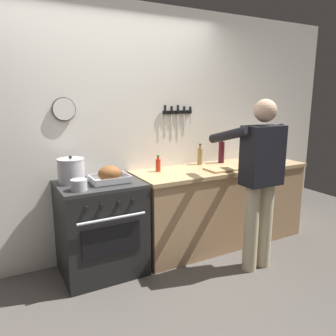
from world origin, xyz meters
TOP-DOWN VIEW (x-y plane):
  - ground_plane at (0.00, 0.00)m, footprint 8.00×8.00m
  - wall_back at (-0.00, 1.35)m, footprint 6.00×0.13m
  - counter_block at (1.21, 0.99)m, footprint 2.03×0.65m
  - stove at (-0.22, 0.99)m, footprint 0.76×0.67m
  - person_cook at (1.15, 0.34)m, footprint 0.51×0.63m
  - roasting_pan at (-0.13, 0.93)m, footprint 0.35×0.26m
  - stock_pot at (-0.44, 1.10)m, footprint 0.24×0.24m
  - saucepan at (-0.45, 0.81)m, footprint 0.14×0.14m
  - cutting_board at (1.12, 0.86)m, footprint 0.36×0.24m
  - bottle_hot_sauce at (0.47, 1.13)m, footprint 0.05×0.05m
  - bottle_vinegar at (1.06, 1.22)m, footprint 0.06×0.06m
  - bottle_wine_red at (1.34, 1.18)m, footprint 0.07×0.07m

SIDE VIEW (x-z plane):
  - ground_plane at x=0.00m, z-range 0.00..0.00m
  - stove at x=-0.22m, z-range 0.00..0.90m
  - counter_block at x=1.21m, z-range 0.01..0.91m
  - cutting_board at x=1.12m, z-range 0.90..0.92m
  - saucepan at x=-0.45m, z-range 0.90..1.00m
  - person_cook at x=1.15m, z-range 0.12..1.78m
  - roasting_pan at x=-0.13m, z-range 0.89..1.05m
  - bottle_hot_sauce at x=0.47m, z-range 0.88..1.06m
  - bottle_vinegar at x=1.06m, z-range 0.88..1.12m
  - stock_pot at x=-0.44m, z-range 0.89..1.14m
  - bottle_wine_red at x=1.34m, z-range 0.87..1.19m
  - wall_back at x=0.00m, z-range 0.00..2.60m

